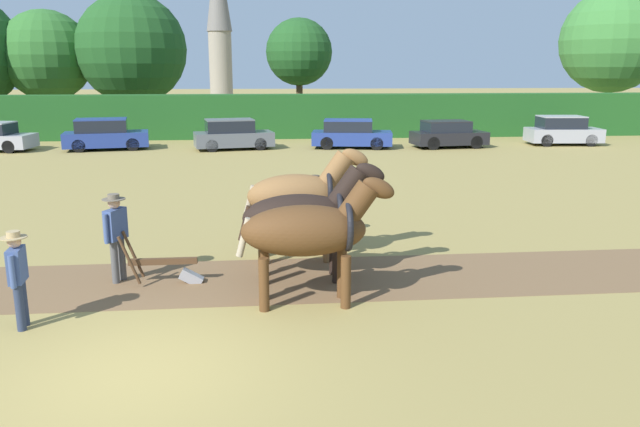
% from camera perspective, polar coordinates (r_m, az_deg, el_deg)
% --- Properties ---
extents(ground_plane, '(240.00, 240.00, 0.00)m').
position_cam_1_polar(ground_plane, '(9.21, -16.52, -13.88)').
color(ground_plane, '#998447').
extents(plowed_furrow_strip, '(28.34, 2.94, 0.01)m').
position_cam_1_polar(plowed_furrow_strip, '(12.96, -21.09, -6.19)').
color(plowed_furrow_strip, brown).
rests_on(plowed_furrow_strip, ground).
extents(hedgerow, '(66.05, 1.86, 2.57)m').
position_cam_1_polar(hedgerow, '(37.98, -7.92, 8.79)').
color(hedgerow, '#1E511E').
rests_on(hedgerow, ground).
extents(tree_center, '(6.05, 6.05, 7.96)m').
position_cam_1_polar(tree_center, '(47.35, -23.70, 13.09)').
color(tree_center, brown).
rests_on(tree_center, ground).
extents(tree_center_right, '(7.40, 7.40, 9.04)m').
position_cam_1_polar(tree_center_right, '(45.58, -16.83, 14.17)').
color(tree_center_right, brown).
rests_on(tree_center_right, ground).
extents(tree_right, '(4.45, 4.45, 7.37)m').
position_cam_1_polar(tree_right, '(43.13, -1.92, 14.52)').
color(tree_right, '#4C3823').
rests_on(tree_right, ground).
extents(tree_far_right, '(7.46, 7.46, 9.75)m').
position_cam_1_polar(tree_far_right, '(51.52, 25.19, 14.09)').
color(tree_far_right, '#4C3823').
rests_on(tree_far_right, ground).
extents(church_spire, '(2.71, 2.71, 17.59)m').
position_cam_1_polar(church_spire, '(70.28, -9.22, 17.17)').
color(church_spire, gray).
rests_on(church_spire, ground).
extents(draft_horse_lead_left, '(2.83, 0.96, 2.35)m').
position_cam_1_polar(draft_horse_lead_left, '(10.83, -0.91, -1.56)').
color(draft_horse_lead_left, '#513319').
rests_on(draft_horse_lead_left, ground).
extents(draft_horse_lead_right, '(2.93, 0.98, 2.40)m').
position_cam_1_polar(draft_horse_lead_right, '(12.14, -1.36, -0.25)').
color(draft_horse_lead_right, black).
rests_on(draft_horse_lead_right, ground).
extents(draft_horse_trail_left, '(2.76, 1.00, 2.51)m').
position_cam_1_polar(draft_horse_trail_left, '(13.41, -1.81, 1.66)').
color(draft_horse_trail_left, brown).
rests_on(draft_horse_trail_left, ground).
extents(plow, '(1.56, 0.46, 1.13)m').
position_cam_1_polar(plow, '(12.51, -13.57, -4.84)').
color(plow, '#4C331E').
rests_on(plow, ground).
extents(farmer_at_plow, '(0.44, 0.63, 1.75)m').
position_cam_1_polar(farmer_at_plow, '(12.70, -18.15, -1.48)').
color(farmer_at_plow, '#4C4C4C').
rests_on(farmer_at_plow, ground).
extents(farmer_beside_team, '(0.43, 0.52, 1.59)m').
position_cam_1_polar(farmer_beside_team, '(15.09, -0.42, 0.97)').
color(farmer_beside_team, '#28334C').
rests_on(farmer_beside_team, ground).
extents(farmer_onlooker_left, '(0.40, 0.64, 1.62)m').
position_cam_1_polar(farmer_onlooker_left, '(11.03, -25.91, -4.91)').
color(farmer_onlooker_left, '#28334C').
rests_on(farmer_onlooker_left, ground).
extents(parked_car_center_left, '(4.40, 2.51, 1.59)m').
position_cam_1_polar(parked_car_center_left, '(33.97, -19.06, 6.81)').
color(parked_car_center_left, navy).
rests_on(parked_car_center_left, ground).
extents(parked_car_center, '(4.23, 2.47, 1.55)m').
position_cam_1_polar(parked_car_center, '(32.60, -8.00, 7.13)').
color(parked_car_center, '#565B66').
rests_on(parked_car_center, ground).
extents(parked_car_center_right, '(4.34, 2.36, 1.49)m').
position_cam_1_polar(parked_car_center_right, '(32.90, 2.83, 7.25)').
color(parked_car_center_right, navy).
rests_on(parked_car_center_right, ground).
extents(parked_car_right, '(4.01, 2.19, 1.41)m').
position_cam_1_polar(parked_car_right, '(33.73, 11.62, 7.09)').
color(parked_car_right, black).
rests_on(parked_car_right, ground).
extents(parked_car_far_right, '(3.96, 2.02, 1.57)m').
position_cam_1_polar(parked_car_far_right, '(36.69, 21.31, 7.04)').
color(parked_car_far_right, '#9E9EA8').
rests_on(parked_car_far_right, ground).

